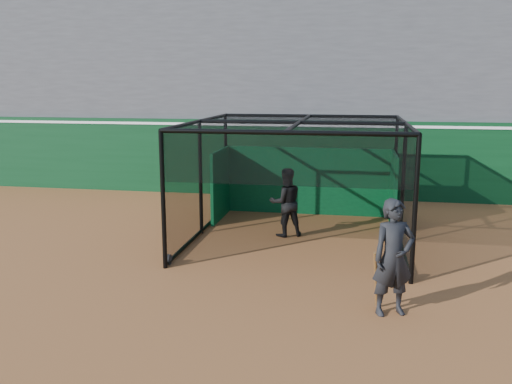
# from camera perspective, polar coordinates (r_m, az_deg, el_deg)

# --- Properties ---
(ground) EXTENTS (120.00, 120.00, 0.00)m
(ground) POSITION_cam_1_polar(r_m,az_deg,el_deg) (10.07, -4.24, -9.98)
(ground) COLOR brown
(ground) RESTS_ON ground
(outfield_wall) EXTENTS (50.00, 0.50, 2.50)m
(outfield_wall) POSITION_cam_1_polar(r_m,az_deg,el_deg) (17.89, 2.56, 3.72)
(outfield_wall) COLOR #093517
(outfield_wall) RESTS_ON ground
(grandstand) EXTENTS (50.00, 7.85, 8.95)m
(grandstand) POSITION_cam_1_polar(r_m,az_deg,el_deg) (21.49, 4.06, 13.50)
(grandstand) COLOR #4C4C4F
(grandstand) RESTS_ON ground
(batting_cage) EXTENTS (4.89, 5.39, 2.77)m
(batting_cage) POSITION_cam_1_polar(r_m,az_deg,el_deg) (12.86, 4.49, 1.12)
(batting_cage) COLOR black
(batting_cage) RESTS_ON ground
(batter) EXTENTS (1.00, 0.91, 1.67)m
(batter) POSITION_cam_1_polar(r_m,az_deg,el_deg) (13.12, 3.15, -1.09)
(batter) COLOR black
(batter) RESTS_ON ground
(on_deck_player) EXTENTS (0.81, 0.68, 1.90)m
(on_deck_player) POSITION_cam_1_polar(r_m,az_deg,el_deg) (8.92, 14.25, -6.72)
(on_deck_player) COLOR black
(on_deck_player) RESTS_ON ground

